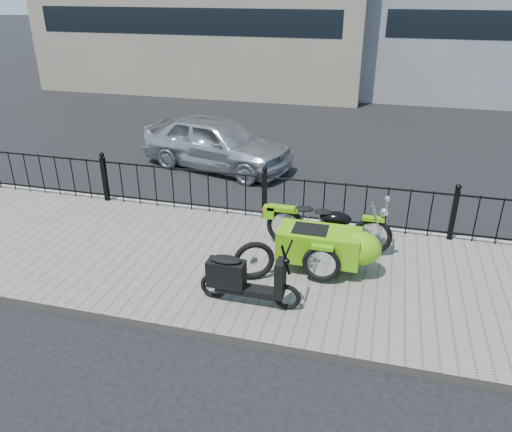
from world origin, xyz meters
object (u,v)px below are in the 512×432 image
(spare_tire, at_px, (254,261))
(sedan_car, at_px, (217,143))
(motorcycle_sidecar, at_px, (331,241))
(scooter, at_px, (243,279))

(spare_tire, height_order, sedan_car, sedan_car)
(spare_tire, xyz_separation_m, sedan_car, (-2.38, 5.15, 0.22))
(motorcycle_sidecar, height_order, scooter, scooter)
(motorcycle_sidecar, height_order, sedan_car, sedan_car)
(scooter, height_order, sedan_car, sedan_car)
(motorcycle_sidecar, distance_m, scooter, 1.73)
(spare_tire, bearing_deg, sedan_car, 114.82)
(scooter, bearing_deg, spare_tire, 90.49)
(scooter, relative_size, sedan_car, 0.38)
(sedan_car, bearing_deg, scooter, -143.23)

